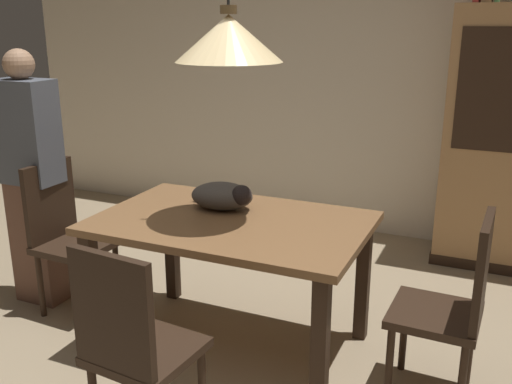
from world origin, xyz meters
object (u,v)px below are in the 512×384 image
object	(u,v)px
dining_table	(231,238)
chair_right_side	(454,302)
pendant_lamp	(229,38)
cat_sleeping	(224,196)
chair_near_front	(133,343)
chair_left_side	(65,231)
person_standing	(32,180)

from	to	relation	value
dining_table	chair_right_side	size ratio (longest dim) A/B	1.51
dining_table	pendant_lamp	xyz separation A→B (m)	(-0.00, 0.00, 1.01)
cat_sleeping	chair_near_front	bearing A→B (deg)	-84.22
dining_table	chair_left_side	world-z (taller)	chair_left_side
person_standing	dining_table	bearing A→B (deg)	-1.41
pendant_lamp	person_standing	world-z (taller)	pendant_lamp
dining_table	person_standing	size ratio (longest dim) A/B	0.88
dining_table	person_standing	world-z (taller)	person_standing
dining_table	chair_right_side	bearing A→B (deg)	-0.13
cat_sleeping	pendant_lamp	bearing A→B (deg)	-50.37
chair_near_front	person_standing	bearing A→B (deg)	146.40
chair_right_side	pendant_lamp	distance (m)	1.61
cat_sleeping	person_standing	bearing A→B (deg)	-175.58
chair_near_front	dining_table	bearing A→B (deg)	89.52
chair_near_front	person_standing	distance (m)	1.67
chair_right_side	person_standing	bearing A→B (deg)	179.16
chair_right_side	chair_left_side	xyz separation A→B (m)	(-2.26, 0.01, 0.00)
chair_left_side	chair_near_front	bearing A→B (deg)	-38.17
dining_table	cat_sleeping	xyz separation A→B (m)	(-0.11, 0.13, 0.18)
chair_near_front	cat_sleeping	xyz separation A→B (m)	(-0.10, 1.01, 0.32)
chair_left_side	chair_near_front	world-z (taller)	same
chair_left_side	pendant_lamp	bearing A→B (deg)	-0.16
dining_table	cat_sleeping	size ratio (longest dim) A/B	3.52
dining_table	cat_sleeping	world-z (taller)	cat_sleeping
chair_left_side	person_standing	distance (m)	0.38
dining_table	chair_right_side	xyz separation A→B (m)	(1.13, -0.00, -0.14)
chair_left_side	cat_sleeping	bearing A→B (deg)	7.22
chair_right_side	dining_table	bearing A→B (deg)	179.87
cat_sleeping	person_standing	distance (m)	1.27
cat_sleeping	pendant_lamp	xyz separation A→B (m)	(0.11, -0.13, 0.84)
chair_right_side	chair_left_side	distance (m)	2.26
chair_left_side	pendant_lamp	size ratio (longest dim) A/B	0.72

